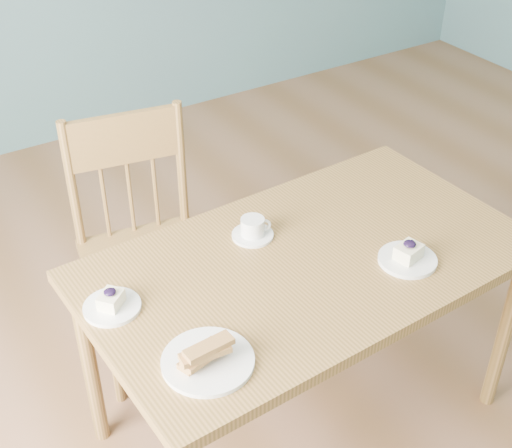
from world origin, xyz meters
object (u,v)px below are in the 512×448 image
(dining_table, at_px, (307,276))
(coffee_cup, at_px, (253,229))
(cheesecake_plate_near, at_px, (408,256))
(cheesecake_plate_far, at_px, (112,304))
(biscotti_plate, at_px, (208,356))
(dining_chair, at_px, (144,246))

(dining_table, xyz_separation_m, coffee_cup, (-0.08, 0.17, 0.09))
(cheesecake_plate_near, bearing_deg, coffee_cup, 132.41)
(cheesecake_plate_near, relative_size, cheesecake_plate_far, 1.10)
(cheesecake_plate_near, distance_m, biscotti_plate, 0.66)
(dining_chair, distance_m, cheesecake_plate_near, 0.90)
(dining_table, height_order, coffee_cup, coffee_cup)
(coffee_cup, bearing_deg, biscotti_plate, -112.59)
(dining_chair, height_order, cheesecake_plate_near, dining_chair)
(dining_chair, bearing_deg, cheesecake_plate_far, -110.95)
(dining_table, relative_size, cheesecake_plate_near, 7.85)
(dining_table, height_order, cheesecake_plate_near, cheesecake_plate_near)
(cheesecake_plate_near, bearing_deg, cheesecake_plate_far, 161.84)
(dining_table, height_order, dining_chair, dining_chair)
(cheesecake_plate_far, distance_m, coffee_cup, 0.48)
(coffee_cup, height_order, biscotti_plate, biscotti_plate)
(cheesecake_plate_far, height_order, biscotti_plate, biscotti_plate)
(dining_table, distance_m, coffee_cup, 0.21)
(cheesecake_plate_far, bearing_deg, coffee_cup, 9.15)
(dining_table, bearing_deg, coffee_cup, 111.75)
(dining_table, xyz_separation_m, biscotti_plate, (-0.43, -0.20, 0.09))
(dining_chair, bearing_deg, biscotti_plate, -92.25)
(cheesecake_plate_near, relative_size, biscotti_plate, 0.74)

